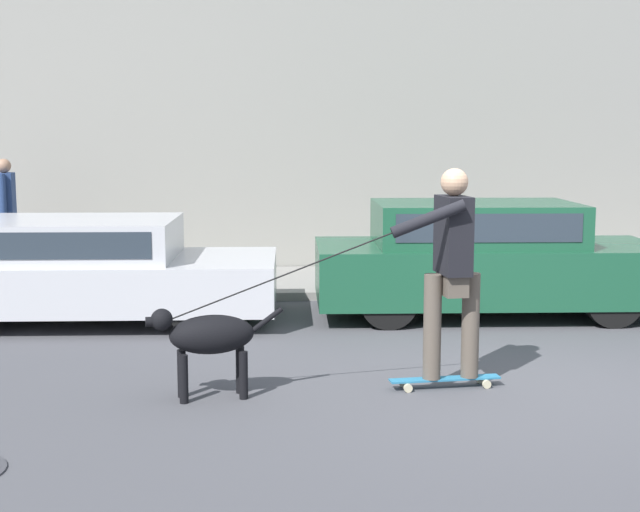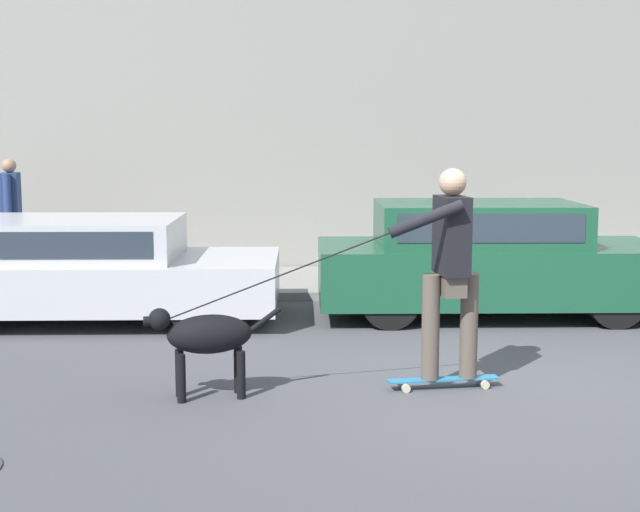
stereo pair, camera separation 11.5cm
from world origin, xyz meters
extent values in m
plane|color=#47474C|center=(0.00, 0.00, 0.00)|extent=(36.00, 36.00, 0.00)
cube|color=gray|center=(0.00, 6.31, 2.63)|extent=(32.00, 0.30, 5.26)
cube|color=gray|center=(0.00, 5.01, 0.05)|extent=(30.00, 2.25, 0.11)
cylinder|color=black|center=(-2.66, 3.63, 0.31)|extent=(0.63, 0.22, 0.62)
cylinder|color=black|center=(-2.72, 2.04, 0.31)|extent=(0.63, 0.22, 0.62)
cube|color=#BCBCC1|center=(-4.00, 2.88, 0.45)|extent=(4.27, 1.97, 0.53)
cube|color=#BCBCC1|center=(-4.16, 2.89, 0.93)|extent=(2.38, 1.72, 0.44)
cube|color=#28333D|center=(-4.19, 2.06, 0.95)|extent=(2.04, 0.09, 0.28)
cylinder|color=black|center=(1.81, 3.54, 0.31)|extent=(0.63, 0.22, 0.63)
cylinder|color=black|center=(1.76, 2.13, 0.31)|extent=(0.63, 0.22, 0.63)
cylinder|color=black|center=(-0.63, 3.64, 0.31)|extent=(0.63, 0.22, 0.63)
cylinder|color=black|center=(-0.69, 2.22, 0.31)|extent=(0.63, 0.22, 0.63)
cube|color=#194C33|center=(0.56, 2.88, 0.51)|extent=(4.01, 1.81, 0.64)
cube|color=#194C33|center=(0.41, 2.89, 1.07)|extent=(2.33, 1.58, 0.48)
cube|color=#28333D|center=(0.38, 2.14, 1.09)|extent=(2.00, 0.09, 0.31)
cylinder|color=black|center=(-2.67, -0.33, 0.19)|extent=(0.07, 0.07, 0.38)
cylinder|color=black|center=(-2.70, -0.16, 0.19)|extent=(0.07, 0.07, 0.38)
cylinder|color=black|center=(-2.21, -0.25, 0.19)|extent=(0.07, 0.07, 0.38)
cylinder|color=black|center=(-2.24, -0.08, 0.19)|extent=(0.07, 0.07, 0.38)
ellipsoid|color=black|center=(-2.46, -0.20, 0.52)|extent=(0.72, 0.42, 0.31)
sphere|color=black|center=(-2.84, -0.27, 0.66)|extent=(0.17, 0.17, 0.17)
cylinder|color=black|center=(-2.92, -0.28, 0.64)|extent=(0.11, 0.09, 0.08)
cylinder|color=black|center=(-2.02, -0.13, 0.61)|extent=(0.27, 0.09, 0.21)
cylinder|color=beige|center=(-0.88, -0.16, 0.04)|extent=(0.07, 0.04, 0.07)
cylinder|color=beige|center=(-0.89, -0.02, 0.04)|extent=(0.07, 0.04, 0.07)
cylinder|color=beige|center=(-0.21, -0.10, 0.04)|extent=(0.07, 0.04, 0.07)
cylinder|color=beige|center=(-0.23, 0.05, 0.04)|extent=(0.07, 0.04, 0.07)
cube|color=teal|center=(-0.55, -0.06, 0.08)|extent=(0.94, 0.21, 0.02)
cylinder|color=brown|center=(-0.67, -0.07, 0.52)|extent=(0.15, 0.15, 0.87)
cylinder|color=brown|center=(-0.34, -0.04, 0.52)|extent=(0.15, 0.15, 0.87)
cube|color=brown|center=(-0.51, -0.05, 0.87)|extent=(0.21, 0.34, 0.17)
cube|color=black|center=(-0.51, -0.05, 1.27)|extent=(0.25, 0.44, 0.63)
sphere|color=tan|center=(-0.51, -0.05, 1.70)|extent=(0.22, 0.22, 0.22)
cylinder|color=black|center=(-0.53, 0.20, 1.24)|extent=(0.09, 0.09, 0.60)
cylinder|color=black|center=(-0.76, -0.30, 1.43)|extent=(0.60, 0.10, 0.30)
cylinder|color=black|center=(-1.94, -0.28, 0.98)|extent=(1.80, 0.04, 0.70)
cylinder|color=#28282D|center=(-5.47, 5.16, 0.53)|extent=(0.17, 0.17, 0.85)
cylinder|color=#28282D|center=(-5.44, 4.98, 0.53)|extent=(0.17, 0.17, 0.85)
cube|color=navy|center=(-5.46, 5.07, 1.26)|extent=(0.29, 0.49, 0.62)
cylinder|color=navy|center=(-5.49, 5.35, 1.28)|extent=(0.10, 0.10, 0.59)
cylinder|color=navy|center=(-5.42, 4.79, 1.28)|extent=(0.10, 0.10, 0.59)
sphere|color=#997056|center=(-5.46, 5.07, 1.66)|extent=(0.19, 0.19, 0.19)
cube|color=brown|center=(-5.49, 5.35, 0.85)|extent=(0.14, 0.33, 0.26)
camera|label=1|loc=(-2.10, -7.12, 2.09)|focal=50.00mm
camera|label=2|loc=(-1.98, -7.13, 2.09)|focal=50.00mm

